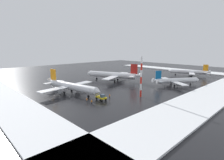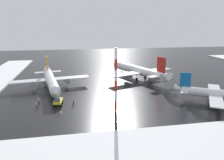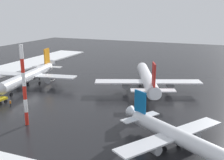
{
  "view_description": "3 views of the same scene",
  "coord_description": "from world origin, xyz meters",
  "px_view_note": "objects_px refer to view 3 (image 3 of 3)",
  "views": [
    {
      "loc": [
        -81.73,
        -72.52,
        19.85
      ],
      "look_at": [
        -20.62,
        -8.28,
        3.26
      ],
      "focal_mm": 28.0,
      "sensor_mm": 36.0,
      "label": 1
    },
    {
      "loc": [
        -36.37,
        -82.35,
        21.72
      ],
      "look_at": [
        -22.2,
        -6.47,
        2.17
      ],
      "focal_mm": 35.0,
      "sensor_mm": 36.0,
      "label": 2
    },
    {
      "loc": [
        10.58,
        -73.23,
        23.1
      ],
      "look_at": [
        -20.31,
        1.62,
        2.28
      ],
      "focal_mm": 45.0,
      "sensor_mm": 36.0,
      "label": 3
    }
  ],
  "objects_px": {
    "airplane_distant_tail": "(30,76)",
    "airplane_parked_starboard": "(147,79)",
    "antenna_mast": "(24,86)",
    "airplane_parked_portside": "(180,138)",
    "ground_crew_near_tug": "(10,103)"
  },
  "relations": [
    {
      "from": "airplane_parked_portside",
      "to": "antenna_mast",
      "type": "height_order",
      "value": "antenna_mast"
    },
    {
      "from": "antenna_mast",
      "to": "airplane_distant_tail",
      "type": "bearing_deg",
      "value": 126.84
    },
    {
      "from": "airplane_parked_portside",
      "to": "ground_crew_near_tug",
      "type": "height_order",
      "value": "airplane_parked_portside"
    },
    {
      "from": "airplane_distant_tail",
      "to": "airplane_parked_starboard",
      "type": "bearing_deg",
      "value": 94.89
    },
    {
      "from": "airplane_distant_tail",
      "to": "antenna_mast",
      "type": "distance_m",
      "value": 30.43
    },
    {
      "from": "airplane_parked_portside",
      "to": "ground_crew_near_tug",
      "type": "distance_m",
      "value": 41.88
    },
    {
      "from": "airplane_distant_tail",
      "to": "airplane_parked_portside",
      "type": "xyz_separation_m",
      "value": [
        48.63,
        -23.74,
        -0.58
      ]
    },
    {
      "from": "ground_crew_near_tug",
      "to": "antenna_mast",
      "type": "distance_m",
      "value": 14.73
    },
    {
      "from": "airplane_distant_tail",
      "to": "ground_crew_near_tug",
      "type": "height_order",
      "value": "airplane_distant_tail"
    },
    {
      "from": "airplane_parked_starboard",
      "to": "antenna_mast",
      "type": "bearing_deg",
      "value": 132.34
    },
    {
      "from": "airplane_parked_starboard",
      "to": "airplane_parked_portside",
      "type": "bearing_deg",
      "value": -177.64
    },
    {
      "from": "antenna_mast",
      "to": "ground_crew_near_tug",
      "type": "bearing_deg",
      "value": 146.2
    },
    {
      "from": "airplane_parked_starboard",
      "to": "airplane_parked_portside",
      "type": "distance_m",
      "value": 35.77
    },
    {
      "from": "airplane_parked_portside",
      "to": "airplane_parked_starboard",
      "type": "bearing_deg",
      "value": 146.56
    },
    {
      "from": "airplane_parked_starboard",
      "to": "airplane_parked_portside",
      "type": "xyz_separation_m",
      "value": [
        14.57,
        -32.66,
        -0.83
      ]
    }
  ]
}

